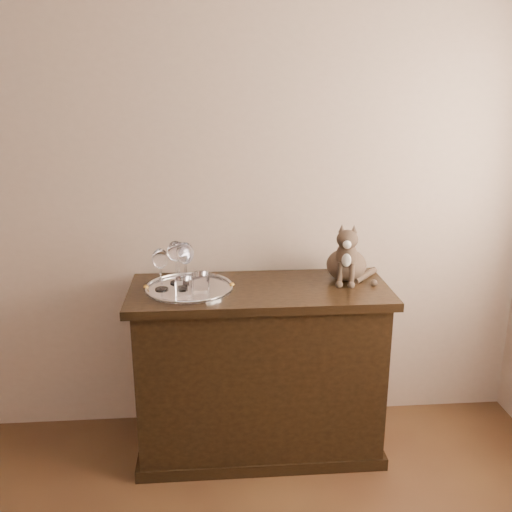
{
  "coord_description": "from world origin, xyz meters",
  "views": [
    {
      "loc": [
        0.39,
        -0.52,
        1.75
      ],
      "look_at": [
        0.58,
        1.95,
        1.0
      ],
      "focal_mm": 40.0,
      "sensor_mm": 36.0,
      "label": 1
    }
  ],
  "objects_px": {
    "tumbler_b": "(184,288)",
    "sideboard": "(259,370)",
    "tray": "(189,289)",
    "tumbler_a": "(201,283)",
    "wine_glass_b": "(179,262)",
    "wine_glass_a": "(176,262)",
    "wine_glass_c": "(161,269)",
    "cat": "(347,250)",
    "wine_glass_d": "(185,265)"
  },
  "relations": [
    {
      "from": "tumbler_b",
      "to": "sideboard",
      "type": "bearing_deg",
      "value": 18.13
    },
    {
      "from": "tray",
      "to": "tumbler_a",
      "type": "relative_size",
      "value": 4.56
    },
    {
      "from": "sideboard",
      "to": "wine_glass_b",
      "type": "xyz_separation_m",
      "value": [
        -0.37,
        0.08,
        0.53
      ]
    },
    {
      "from": "sideboard",
      "to": "wine_glass_a",
      "type": "distance_m",
      "value": 0.66
    },
    {
      "from": "tray",
      "to": "wine_glass_c",
      "type": "height_order",
      "value": "wine_glass_c"
    },
    {
      "from": "wine_glass_c",
      "to": "wine_glass_b",
      "type": "bearing_deg",
      "value": 51.33
    },
    {
      "from": "tumbler_a",
      "to": "cat",
      "type": "xyz_separation_m",
      "value": [
        0.69,
        0.14,
        0.09
      ]
    },
    {
      "from": "tumbler_a",
      "to": "sideboard",
      "type": "bearing_deg",
      "value": 12.21
    },
    {
      "from": "tray",
      "to": "wine_glass_d",
      "type": "height_order",
      "value": "wine_glass_d"
    },
    {
      "from": "sideboard",
      "to": "wine_glass_d",
      "type": "distance_m",
      "value": 0.63
    },
    {
      "from": "wine_glass_a",
      "to": "cat",
      "type": "bearing_deg",
      "value": 0.77
    },
    {
      "from": "tray",
      "to": "wine_glass_c",
      "type": "relative_size",
      "value": 2.08
    },
    {
      "from": "tray",
      "to": "wine_glass_d",
      "type": "xyz_separation_m",
      "value": [
        -0.01,
        0.02,
        0.11
      ]
    },
    {
      "from": "sideboard",
      "to": "wine_glass_c",
      "type": "relative_size",
      "value": 6.25
    },
    {
      "from": "tumbler_a",
      "to": "tumbler_b",
      "type": "bearing_deg",
      "value": -143.95
    },
    {
      "from": "wine_glass_a",
      "to": "cat",
      "type": "distance_m",
      "value": 0.81
    },
    {
      "from": "sideboard",
      "to": "tray",
      "type": "distance_m",
      "value": 0.54
    },
    {
      "from": "tray",
      "to": "wine_glass_b",
      "type": "distance_m",
      "value": 0.14
    },
    {
      "from": "wine_glass_b",
      "to": "wine_glass_c",
      "type": "bearing_deg",
      "value": -128.67
    },
    {
      "from": "cat",
      "to": "wine_glass_c",
      "type": "bearing_deg",
      "value": -159.19
    },
    {
      "from": "sideboard",
      "to": "wine_glass_b",
      "type": "relative_size",
      "value": 6.14
    },
    {
      "from": "sideboard",
      "to": "tumbler_a",
      "type": "relative_size",
      "value": 13.68
    },
    {
      "from": "wine_glass_b",
      "to": "tumbler_a",
      "type": "distance_m",
      "value": 0.18
    },
    {
      "from": "wine_glass_b",
      "to": "wine_glass_c",
      "type": "height_order",
      "value": "wine_glass_b"
    },
    {
      "from": "wine_glass_d",
      "to": "tumbler_b",
      "type": "height_order",
      "value": "wine_glass_d"
    },
    {
      "from": "wine_glass_a",
      "to": "cat",
      "type": "xyz_separation_m",
      "value": [
        0.8,
        0.01,
        0.04
      ]
    },
    {
      "from": "tray",
      "to": "wine_glass_b",
      "type": "height_order",
      "value": "wine_glass_b"
    },
    {
      "from": "tumbler_a",
      "to": "wine_glass_c",
      "type": "bearing_deg",
      "value": 165.11
    },
    {
      "from": "wine_glass_b",
      "to": "wine_glass_d",
      "type": "height_order",
      "value": "wine_glass_d"
    },
    {
      "from": "tray",
      "to": "wine_glass_a",
      "type": "bearing_deg",
      "value": 128.77
    },
    {
      "from": "wine_glass_b",
      "to": "tumbler_b",
      "type": "bearing_deg",
      "value": -81.81
    },
    {
      "from": "wine_glass_b",
      "to": "wine_glass_d",
      "type": "bearing_deg",
      "value": -63.87
    },
    {
      "from": "sideboard",
      "to": "tumbler_b",
      "type": "height_order",
      "value": "tumbler_b"
    },
    {
      "from": "wine_glass_b",
      "to": "cat",
      "type": "xyz_separation_m",
      "value": [
        0.79,
        -0.0,
        0.04
      ]
    },
    {
      "from": "wine_glass_c",
      "to": "tumbler_b",
      "type": "xyz_separation_m",
      "value": [
        0.1,
        -0.1,
        -0.05
      ]
    },
    {
      "from": "wine_glass_b",
      "to": "tumbler_b",
      "type": "xyz_separation_m",
      "value": [
        0.03,
        -0.2,
        -0.06
      ]
    },
    {
      "from": "sideboard",
      "to": "tumbler_a",
      "type": "bearing_deg",
      "value": -167.79
    },
    {
      "from": "tumbler_a",
      "to": "tray",
      "type": "bearing_deg",
      "value": 134.06
    },
    {
      "from": "wine_glass_b",
      "to": "cat",
      "type": "height_order",
      "value": "cat"
    },
    {
      "from": "wine_glass_d",
      "to": "tumbler_b",
      "type": "bearing_deg",
      "value": -92.47
    },
    {
      "from": "wine_glass_a",
      "to": "wine_glass_c",
      "type": "distance_m",
      "value": 0.11
    },
    {
      "from": "wine_glass_a",
      "to": "wine_glass_c",
      "type": "height_order",
      "value": "wine_glass_a"
    },
    {
      "from": "wine_glass_b",
      "to": "tumbler_b",
      "type": "relative_size",
      "value": 2.3
    },
    {
      "from": "sideboard",
      "to": "tumbler_b",
      "type": "bearing_deg",
      "value": -161.87
    },
    {
      "from": "tumbler_a",
      "to": "wine_glass_b",
      "type": "bearing_deg",
      "value": 125.76
    },
    {
      "from": "wine_glass_c",
      "to": "tumbler_a",
      "type": "distance_m",
      "value": 0.19
    },
    {
      "from": "wine_glass_a",
      "to": "sideboard",
      "type": "bearing_deg",
      "value": -10.79
    },
    {
      "from": "tumbler_b",
      "to": "cat",
      "type": "height_order",
      "value": "cat"
    },
    {
      "from": "wine_glass_b",
      "to": "wine_glass_c",
      "type": "xyz_separation_m",
      "value": [
        -0.08,
        -0.09,
        -0.0
      ]
    },
    {
      "from": "sideboard",
      "to": "tumbler_b",
      "type": "distance_m",
      "value": 0.6
    }
  ]
}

